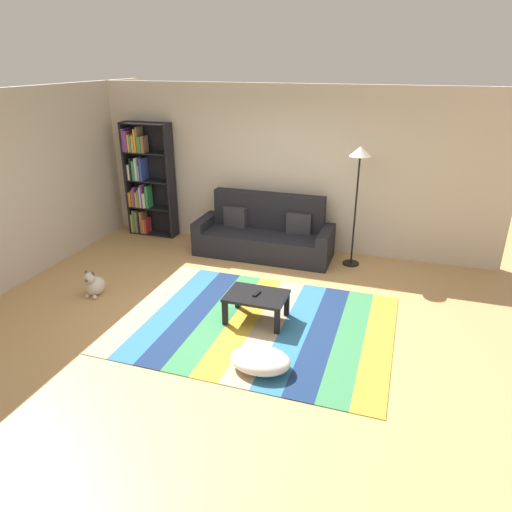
{
  "coord_description": "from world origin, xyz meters",
  "views": [
    {
      "loc": [
        1.86,
        -4.94,
        3.06
      ],
      "look_at": [
        0.09,
        0.43,
        0.65
      ],
      "focal_mm": 32.73,
      "sensor_mm": 36.0,
      "label": 1
    }
  ],
  "objects_px": {
    "couch": "(265,235)",
    "bookshelf": "(144,181)",
    "dog": "(95,285)",
    "standing_lamp": "(359,168)",
    "tv_remote": "(257,294)",
    "pouf": "(260,360)",
    "coffee_table": "(256,299)"
  },
  "relations": [
    {
      "from": "standing_lamp",
      "to": "pouf",
      "type": "bearing_deg",
      "value": -99.94
    },
    {
      "from": "couch",
      "to": "pouf",
      "type": "distance_m",
      "value": 3.2
    },
    {
      "from": "pouf",
      "to": "bookshelf",
      "type": "bearing_deg",
      "value": 134.48
    },
    {
      "from": "couch",
      "to": "tv_remote",
      "type": "relative_size",
      "value": 15.07
    },
    {
      "from": "bookshelf",
      "to": "tv_remote",
      "type": "bearing_deg",
      "value": -39.14
    },
    {
      "from": "dog",
      "to": "standing_lamp",
      "type": "height_order",
      "value": "standing_lamp"
    },
    {
      "from": "coffee_table",
      "to": "tv_remote",
      "type": "bearing_deg",
      "value": 64.33
    },
    {
      "from": "coffee_table",
      "to": "bookshelf",
      "type": "bearing_deg",
      "value": 140.76
    },
    {
      "from": "couch",
      "to": "standing_lamp",
      "type": "xyz_separation_m",
      "value": [
        1.45,
        0.03,
        1.23
      ]
    },
    {
      "from": "bookshelf",
      "to": "pouf",
      "type": "relative_size",
      "value": 3.12
    },
    {
      "from": "dog",
      "to": "tv_remote",
      "type": "bearing_deg",
      "value": 1.52
    },
    {
      "from": "standing_lamp",
      "to": "tv_remote",
      "type": "bearing_deg",
      "value": -112.81
    },
    {
      "from": "tv_remote",
      "to": "pouf",
      "type": "bearing_deg",
      "value": -59.02
    },
    {
      "from": "dog",
      "to": "tv_remote",
      "type": "relative_size",
      "value": 2.65
    },
    {
      "from": "standing_lamp",
      "to": "tv_remote",
      "type": "height_order",
      "value": "standing_lamp"
    },
    {
      "from": "pouf",
      "to": "standing_lamp",
      "type": "distance_m",
      "value": 3.45
    },
    {
      "from": "standing_lamp",
      "to": "tv_remote",
      "type": "relative_size",
      "value": 12.49
    },
    {
      "from": "dog",
      "to": "coffee_table",
      "type": "bearing_deg",
      "value": 1.37
    },
    {
      "from": "dog",
      "to": "bookshelf",
      "type": "bearing_deg",
      "value": 103.26
    },
    {
      "from": "bookshelf",
      "to": "tv_remote",
      "type": "xyz_separation_m",
      "value": [
        2.93,
        -2.38,
        -0.63
      ]
    },
    {
      "from": "couch",
      "to": "bookshelf",
      "type": "bearing_deg",
      "value": 173.21
    },
    {
      "from": "pouf",
      "to": "tv_remote",
      "type": "bearing_deg",
      "value": 110.24
    },
    {
      "from": "bookshelf",
      "to": "dog",
      "type": "relative_size",
      "value": 5.13
    },
    {
      "from": "couch",
      "to": "pouf",
      "type": "height_order",
      "value": "couch"
    },
    {
      "from": "standing_lamp",
      "to": "couch",
      "type": "bearing_deg",
      "value": -178.93
    },
    {
      "from": "bookshelf",
      "to": "standing_lamp",
      "type": "height_order",
      "value": "bookshelf"
    },
    {
      "from": "dog",
      "to": "couch",
      "type": "bearing_deg",
      "value": 50.27
    },
    {
      "from": "bookshelf",
      "to": "pouf",
      "type": "xyz_separation_m",
      "value": [
        3.28,
        -3.34,
        -0.89
      ]
    },
    {
      "from": "couch",
      "to": "coffee_table",
      "type": "relative_size",
      "value": 3.03
    },
    {
      "from": "bookshelf",
      "to": "dog",
      "type": "xyz_separation_m",
      "value": [
        0.58,
        -2.45,
        -0.85
      ]
    },
    {
      "from": "bookshelf",
      "to": "pouf",
      "type": "height_order",
      "value": "bookshelf"
    },
    {
      "from": "standing_lamp",
      "to": "tv_remote",
      "type": "distance_m",
      "value": 2.6
    }
  ]
}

